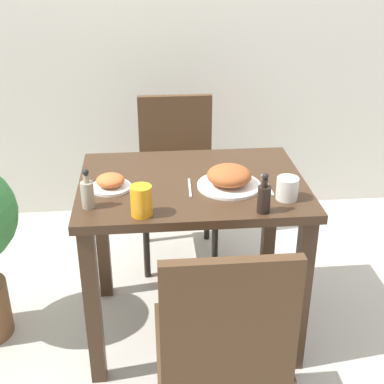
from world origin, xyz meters
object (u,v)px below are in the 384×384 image
at_px(food_plate, 229,178).
at_px(condiment_bottle, 264,197).
at_px(side_plate, 111,183).
at_px(drink_cup, 287,188).
at_px(chair_near, 223,343).
at_px(chair_far, 177,171).
at_px(juice_glass, 141,201).
at_px(sauce_bottle, 87,193).

height_order(food_plate, condiment_bottle, condiment_bottle).
bearing_deg(side_plate, condiment_bottle, -23.78).
bearing_deg(side_plate, drink_cup, -12.61).
xyz_separation_m(side_plate, drink_cup, (0.67, -0.15, 0.02)).
distance_m(chair_near, chair_far, 1.36).
bearing_deg(juice_glass, chair_near, -59.57).
bearing_deg(condiment_bottle, drink_cup, 41.04).
height_order(sauce_bottle, condiment_bottle, same).
height_order(chair_far, drink_cup, chair_far).
height_order(side_plate, sauce_bottle, sauce_bottle).
height_order(chair_far, juice_glass, chair_far).
bearing_deg(chair_near, condiment_bottle, -116.79).
distance_m(food_plate, condiment_bottle, 0.24).
bearing_deg(condiment_bottle, food_plate, 112.55).
height_order(food_plate, drink_cup, food_plate).
distance_m(side_plate, condiment_bottle, 0.61).
bearing_deg(juice_glass, condiment_bottle, -2.40).
bearing_deg(condiment_bottle, sauce_bottle, 171.61).
bearing_deg(food_plate, drink_cup, -31.48).
bearing_deg(food_plate, sauce_bottle, -166.79).
bearing_deg(drink_cup, sauce_bottle, -179.76).
xyz_separation_m(chair_far, juice_glass, (-0.18, -0.95, 0.31)).
distance_m(chair_far, food_plate, 0.82).
xyz_separation_m(juice_glass, condiment_bottle, (0.44, -0.02, 0.00)).
bearing_deg(chair_far, chair_near, -87.62).
xyz_separation_m(chair_far, side_plate, (-0.31, -0.72, 0.28)).
height_order(chair_near, condiment_bottle, condiment_bottle).
distance_m(side_plate, sauce_bottle, 0.17).
relative_size(chair_far, juice_glass, 7.81).
xyz_separation_m(juice_glass, sauce_bottle, (-0.20, 0.08, 0.00)).
distance_m(drink_cup, condiment_bottle, 0.15).
relative_size(side_plate, drink_cup, 1.85).
height_order(chair_near, sauce_bottle, sauce_bottle).
xyz_separation_m(side_plate, sauce_bottle, (-0.07, -0.15, 0.03)).
relative_size(chair_far, sauce_bottle, 5.73).
xyz_separation_m(food_plate, juice_glass, (-0.35, -0.20, 0.02)).
relative_size(drink_cup, sauce_bottle, 0.56).
relative_size(food_plate, side_plate, 1.58).
bearing_deg(juice_glass, side_plate, 117.97).
distance_m(side_plate, juice_glass, 0.26).
relative_size(chair_near, drink_cup, 10.17).
xyz_separation_m(chair_near, sauce_bottle, (-0.44, 0.49, 0.31)).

